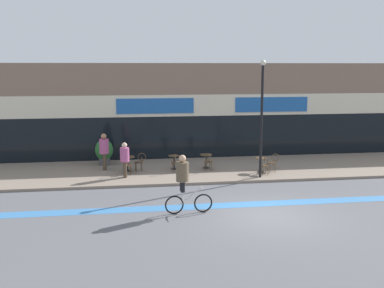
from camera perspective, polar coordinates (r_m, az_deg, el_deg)
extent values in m
plane|color=#5B5B60|center=(16.56, 9.55, -8.95)|extent=(120.00, 120.00, 0.00)
cube|color=gray|center=(23.28, 4.11, -3.16)|extent=(40.00, 5.50, 0.12)
cube|color=#7F6656|center=(27.46, 2.05, 4.50)|extent=(40.00, 4.00, 5.46)
cube|color=black|center=(25.71, 2.82, 0.96)|extent=(38.80, 0.10, 2.40)
cube|color=beige|center=(25.52, 2.85, 4.96)|extent=(39.20, 0.14, 1.20)
cube|color=#1E56A3|center=(25.02, -4.68, 4.84)|extent=(4.28, 0.08, 0.84)
cube|color=#1E56A3|center=(26.30, 10.07, 4.97)|extent=(4.28, 0.08, 0.84)
cube|color=#3D7AB7|center=(17.81, 8.18, -7.54)|extent=(36.00, 0.70, 0.01)
cylinder|color=black|center=(22.66, -8.17, -3.42)|extent=(0.41, 0.41, 0.02)
cylinder|color=black|center=(22.59, -8.19, -2.56)|extent=(0.07, 0.07, 0.72)
cylinder|color=#4C3823|center=(22.51, -8.22, -1.63)|extent=(0.75, 0.75, 0.02)
cylinder|color=black|center=(22.91, -2.27, -3.18)|extent=(0.33, 0.33, 0.02)
cylinder|color=black|center=(22.84, -2.28, -2.37)|extent=(0.07, 0.07, 0.69)
cylinder|color=#4C3823|center=(22.76, -2.29, -1.49)|extent=(0.60, 0.60, 0.02)
cylinder|color=black|center=(23.15, 1.79, -3.03)|extent=(0.35, 0.35, 0.02)
cylinder|color=black|center=(23.08, 1.80, -2.23)|extent=(0.07, 0.07, 0.69)
cylinder|color=#4C3823|center=(23.01, 1.80, -1.36)|extent=(0.64, 0.64, 0.02)
cylinder|color=black|center=(22.57, 8.73, -3.48)|extent=(0.33, 0.33, 0.02)
cylinder|color=black|center=(22.50, 8.75, -2.66)|extent=(0.07, 0.07, 0.68)
cylinder|color=#4C3823|center=(22.43, 8.77, -1.78)|extent=(0.61, 0.61, 0.02)
cylinder|color=#4C3823|center=(22.03, -8.19, -2.67)|extent=(0.45, 0.45, 0.03)
cylinder|color=#4C3823|center=(22.23, -8.49, -3.16)|extent=(0.03, 0.03, 0.42)
cylinder|color=#4C3823|center=(22.20, -7.77, -3.16)|extent=(0.03, 0.03, 0.42)
cylinder|color=#4C3823|center=(21.96, -8.59, -3.32)|extent=(0.03, 0.03, 0.42)
cylinder|color=#4C3823|center=(21.93, -7.86, -3.33)|extent=(0.03, 0.03, 0.42)
torus|color=#4C3823|center=(21.81, -8.26, -2.09)|extent=(0.08, 0.41, 0.41)
cylinder|color=#4C3823|center=(21.86, -8.70, -2.44)|extent=(0.03, 0.03, 0.23)
cylinder|color=#4C3823|center=(21.82, -7.81, -2.44)|extent=(0.03, 0.03, 0.23)
cylinder|color=#4C3823|center=(22.58, -6.80, -2.33)|extent=(0.45, 0.45, 0.03)
cylinder|color=#4C3823|center=(22.47, -7.08, -2.99)|extent=(0.03, 0.03, 0.42)
cylinder|color=#4C3823|center=(22.74, -7.20, -2.84)|extent=(0.03, 0.03, 0.42)
cylinder|color=#4C3823|center=(22.51, -6.38, -2.95)|extent=(0.03, 0.03, 0.42)
cylinder|color=#4C3823|center=(22.78, -6.50, -2.80)|extent=(0.03, 0.03, 0.42)
torus|color=#4C3823|center=(22.55, -6.39, -1.66)|extent=(0.41, 0.08, 0.41)
cylinder|color=#4C3823|center=(22.41, -6.31, -2.08)|extent=(0.03, 0.03, 0.23)
cylinder|color=#4C3823|center=(22.74, -6.46, -1.91)|extent=(0.03, 0.03, 0.23)
cylinder|color=#4C3823|center=(22.28, -2.13, -2.43)|extent=(0.44, 0.44, 0.03)
cylinder|color=#4C3823|center=(22.47, -2.48, -2.92)|extent=(0.03, 0.03, 0.42)
cylinder|color=#4C3823|center=(22.47, -1.77, -2.92)|extent=(0.03, 0.03, 0.42)
cylinder|color=#4C3823|center=(22.20, -2.49, -3.08)|extent=(0.03, 0.03, 0.42)
cylinder|color=#4C3823|center=(22.19, -1.77, -3.08)|extent=(0.03, 0.03, 0.42)
torus|color=#4C3823|center=(22.06, -2.14, -1.86)|extent=(0.07, 0.41, 0.41)
cylinder|color=#4C3823|center=(22.09, -2.58, -2.21)|extent=(0.03, 0.03, 0.23)
cylinder|color=#4C3823|center=(22.09, -1.69, -2.20)|extent=(0.03, 0.03, 0.23)
cylinder|color=#4C3823|center=(22.53, 2.04, -2.30)|extent=(0.44, 0.44, 0.03)
cylinder|color=#4C3823|center=(22.67, 1.60, -2.80)|extent=(0.03, 0.03, 0.42)
cylinder|color=#4C3823|center=(22.75, 2.28, -2.76)|extent=(0.03, 0.03, 0.42)
cylinder|color=#4C3823|center=(22.41, 1.79, -2.95)|extent=(0.03, 0.03, 0.42)
cylinder|color=#4C3823|center=(22.49, 2.48, -2.91)|extent=(0.03, 0.03, 0.42)
torus|color=#4C3823|center=(22.32, 2.17, -1.73)|extent=(0.07, 0.41, 0.41)
cylinder|color=#4C3823|center=(22.30, 1.74, -2.09)|extent=(0.03, 0.03, 0.23)
cylinder|color=#4C3823|center=(22.39, 2.59, -2.04)|extent=(0.03, 0.03, 0.23)
cylinder|color=#4C3823|center=(21.97, 9.17, -2.73)|extent=(0.44, 0.44, 0.03)
cylinder|color=#4C3823|center=(22.09, 8.68, -3.25)|extent=(0.03, 0.03, 0.42)
cylinder|color=#4C3823|center=(22.20, 9.34, -3.20)|extent=(0.03, 0.03, 0.42)
cylinder|color=#4C3823|center=(21.84, 8.97, -3.41)|extent=(0.03, 0.03, 0.42)
cylinder|color=#4C3823|center=(21.95, 9.64, -3.36)|extent=(0.03, 0.03, 0.42)
torus|color=#4C3823|center=(21.76, 9.37, -2.15)|extent=(0.07, 0.41, 0.41)
cylinder|color=#4C3823|center=(21.72, 8.95, -2.53)|extent=(0.03, 0.03, 0.23)
cylinder|color=#4C3823|center=(21.86, 9.77, -2.47)|extent=(0.03, 0.03, 0.23)
cylinder|color=#4C3823|center=(22.65, 10.09, -2.38)|extent=(0.42, 0.42, 0.03)
cylinder|color=#4C3823|center=(22.52, 9.87, -3.03)|extent=(0.03, 0.03, 0.42)
cylinder|color=#4C3823|center=(22.77, 9.62, -2.88)|extent=(0.03, 0.03, 0.42)
cylinder|color=#4C3823|center=(22.62, 10.53, -2.99)|extent=(0.03, 0.03, 0.42)
cylinder|color=#4C3823|center=(22.87, 10.27, -2.84)|extent=(0.03, 0.03, 0.42)
torus|color=#4C3823|center=(22.65, 10.51, -1.71)|extent=(0.41, 0.05, 0.41)
cylinder|color=#4C3823|center=(22.53, 10.66, -2.13)|extent=(0.03, 0.03, 0.23)
cylinder|color=#4C3823|center=(22.84, 10.34, -1.96)|extent=(0.03, 0.03, 0.23)
cylinder|color=#4C4C51|center=(24.32, -11.05, -2.12)|extent=(0.58, 0.58, 0.41)
ellipsoid|color=#28662D|center=(24.20, -11.10, -0.73)|extent=(0.94, 0.94, 1.12)
cylinder|color=black|center=(21.06, 8.81, 2.78)|extent=(0.12, 0.12, 5.25)
sphere|color=beige|center=(20.90, 9.01, 10.16)|extent=(0.26, 0.26, 0.26)
torus|color=black|center=(16.60, 1.43, -7.51)|extent=(0.69, 0.10, 0.69)
torus|color=black|center=(16.39, -2.26, -7.74)|extent=(0.69, 0.10, 0.69)
cylinder|color=silver|center=(16.41, -0.22, -6.63)|extent=(0.83, 0.10, 0.62)
cylinder|color=silver|center=(16.37, -1.22, -6.86)|extent=(0.04, 0.04, 0.48)
cylinder|color=silver|center=(16.42, 1.25, -5.56)|extent=(0.06, 0.48, 0.03)
cylinder|color=black|center=(16.33, -1.28, -5.32)|extent=(0.17, 0.17, 0.38)
cylinder|color=black|center=(16.17, -1.17, -5.48)|extent=(0.17, 0.17, 0.38)
cylinder|color=brown|center=(16.12, -1.23, -3.54)|extent=(0.48, 0.48, 0.70)
sphere|color=tan|center=(16.01, -1.24, -1.86)|extent=(0.26, 0.26, 0.26)
cylinder|color=#4C3D2D|center=(21.47, -8.54, -3.16)|extent=(0.17, 0.17, 0.76)
cylinder|color=#4C3D2D|center=(21.31, -8.47, -3.26)|extent=(0.17, 0.17, 0.76)
cylinder|color=#A84C7F|center=(21.25, -8.55, -1.35)|extent=(0.49, 0.49, 0.66)
sphere|color=beige|center=(21.16, -8.58, -0.15)|extent=(0.25, 0.25, 0.25)
cylinder|color=#4C3D2D|center=(23.18, -11.08, -2.17)|extent=(0.19, 0.19, 0.84)
cylinder|color=#4C3D2D|center=(23.00, -11.01, -2.26)|extent=(0.19, 0.19, 0.84)
cylinder|color=#A84C7F|center=(22.94, -11.11, -0.28)|extent=(0.56, 0.56, 0.73)
sphere|color=#9E7051|center=(22.86, -11.15, 0.96)|extent=(0.28, 0.28, 0.28)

